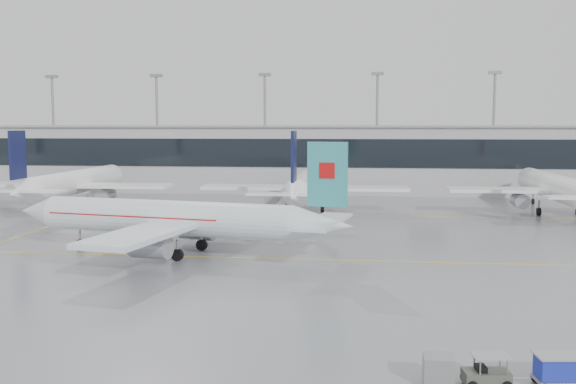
# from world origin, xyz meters

# --- Properties ---
(ground) EXTENTS (320.00, 320.00, 0.00)m
(ground) POSITION_xyz_m (0.00, 0.00, 0.00)
(ground) COLOR gray
(ground) RESTS_ON ground
(taxi_line_main) EXTENTS (120.00, 0.25, 0.01)m
(taxi_line_main) POSITION_xyz_m (0.00, 0.00, 0.01)
(taxi_line_main) COLOR gold
(taxi_line_main) RESTS_ON ground
(taxi_line_north) EXTENTS (120.00, 0.25, 0.01)m
(taxi_line_north) POSITION_xyz_m (0.00, 30.00, 0.01)
(taxi_line_north) COLOR gold
(taxi_line_north) RESTS_ON ground
(taxi_line_cross) EXTENTS (0.25, 60.00, 0.01)m
(taxi_line_cross) POSITION_xyz_m (-30.00, 15.00, 0.01)
(taxi_line_cross) COLOR gold
(taxi_line_cross) RESTS_ON ground
(terminal) EXTENTS (180.00, 15.00, 12.00)m
(terminal) POSITION_xyz_m (0.00, 62.00, 6.00)
(terminal) COLOR #A3A2A6
(terminal) RESTS_ON ground
(terminal_glass) EXTENTS (180.00, 0.20, 5.00)m
(terminal_glass) POSITION_xyz_m (0.00, 54.45, 7.50)
(terminal_glass) COLOR black
(terminal_glass) RESTS_ON ground
(terminal_roof) EXTENTS (182.00, 16.00, 0.40)m
(terminal_roof) POSITION_xyz_m (0.00, 62.00, 12.20)
(terminal_roof) COLOR gray
(terminal_roof) RESTS_ON ground
(light_masts) EXTENTS (156.40, 1.00, 22.60)m
(light_masts) POSITION_xyz_m (0.00, 68.00, 13.34)
(light_masts) COLOR gray
(light_masts) RESTS_ON ground
(air_canada_jet) EXTENTS (35.08, 28.06, 10.92)m
(air_canada_jet) POSITION_xyz_m (-9.28, 0.78, 3.44)
(air_canada_jet) COLOR silver
(air_canada_jet) RESTS_ON ground
(parked_jet_b) EXTENTS (29.64, 36.96, 11.72)m
(parked_jet_b) POSITION_xyz_m (-35.00, 33.69, 3.71)
(parked_jet_b) COLOR white
(parked_jet_b) RESTS_ON ground
(parked_jet_c) EXTENTS (29.64, 36.96, 11.72)m
(parked_jet_c) POSITION_xyz_m (-0.00, 33.69, 3.71)
(parked_jet_c) COLOR white
(parked_jet_c) RESTS_ON ground
(parked_jet_d) EXTENTS (29.64, 36.96, 11.72)m
(parked_jet_d) POSITION_xyz_m (35.00, 33.69, 3.71)
(parked_jet_d) COLOR white
(parked_jet_d) RESTS_ON ground
(baggage_tug) EXTENTS (3.28, 1.58, 1.56)m
(baggage_tug) POSITION_xyz_m (14.02, -28.11, 0.55)
(baggage_tug) COLOR #444A3F
(baggage_tug) RESTS_ON ground
(baggage_cart) EXTENTS (2.70, 1.71, 1.58)m
(baggage_cart) POSITION_xyz_m (17.59, -27.70, 0.92)
(baggage_cart) COLOR gray
(baggage_cart) RESTS_ON ground
(gse_unit) EXTENTS (1.45, 1.35, 1.42)m
(gse_unit) POSITION_xyz_m (11.80, -28.08, 0.71)
(gse_unit) COLOR gray
(gse_unit) RESTS_ON ground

